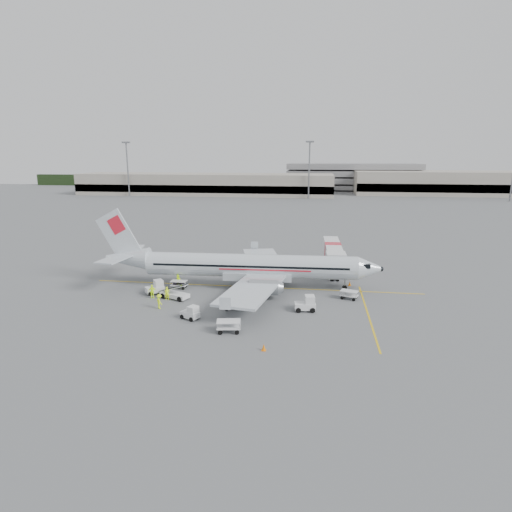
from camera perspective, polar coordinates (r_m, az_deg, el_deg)
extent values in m
plane|color=#56595B|center=(57.43, -0.27, -4.15)|extent=(360.00, 360.00, 0.00)
cube|color=yellow|center=(57.42, -0.27, -4.15)|extent=(44.00, 0.20, 0.01)
cube|color=yellow|center=(49.72, 14.68, -7.45)|extent=(0.20, 20.00, 0.01)
cone|color=orange|center=(59.30, 12.38, -3.58)|extent=(0.38, 0.38, 0.63)
cone|color=orange|center=(74.58, -1.24, 0.21)|extent=(0.35, 0.35, 0.58)
cone|color=orange|center=(39.57, 1.04, -12.06)|extent=(0.40, 0.40, 0.66)
imported|color=#D4FB12|center=(53.35, -11.77, -4.91)|extent=(0.68, 0.55, 1.64)
imported|color=#D4FB12|center=(58.01, -10.36, -3.30)|extent=(1.02, 1.06, 1.73)
imported|color=#D4FB12|center=(50.66, -12.76, -5.92)|extent=(1.21, 1.24, 1.70)
imported|color=#D4FB12|center=(54.37, -13.66, -4.61)|extent=(1.09, 0.70, 1.73)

